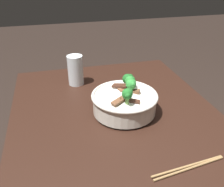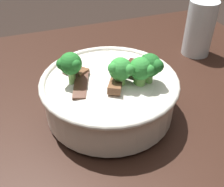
{
  "view_description": "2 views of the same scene",
  "coord_description": "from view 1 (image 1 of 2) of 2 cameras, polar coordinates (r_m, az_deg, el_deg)",
  "views": [
    {
      "loc": [
        0.67,
        -0.21,
        1.29
      ],
      "look_at": [
        -0.14,
        -0.01,
        0.83
      ],
      "focal_mm": 39.88,
      "sensor_mm": 36.0,
      "label": 1
    },
    {
      "loc": [
        0.03,
        0.41,
        1.11
      ],
      "look_at": [
        -0.12,
        0.01,
        0.79
      ],
      "focal_mm": 43.23,
      "sensor_mm": 36.0,
      "label": 2
    }
  ],
  "objects": [
    {
      "name": "dining_table",
      "position": [
        0.94,
        2.53,
        -12.83
      ],
      "size": [
        1.18,
        0.79,
        0.77
      ],
      "color": "black",
      "rests_on": "ground"
    },
    {
      "name": "rice_bowl",
      "position": [
        0.94,
        2.91,
        -1.67
      ],
      "size": [
        0.25,
        0.25,
        0.14
      ],
      "color": "silver",
      "rests_on": "dining_table"
    },
    {
      "name": "drinking_glass",
      "position": [
        1.16,
        -8.33,
        4.86
      ],
      "size": [
        0.07,
        0.07,
        0.14
      ],
      "color": "white",
      "rests_on": "dining_table"
    },
    {
      "name": "chopsticks_pair",
      "position": [
        0.77,
        17.17,
        -15.85
      ],
      "size": [
        0.04,
        0.23,
        0.01
      ],
      "color": "#9E7A4C",
      "rests_on": "dining_table"
    }
  ]
}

